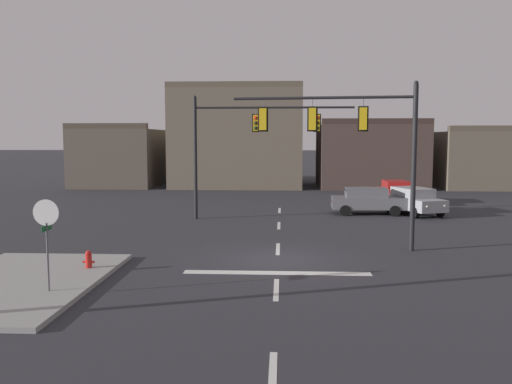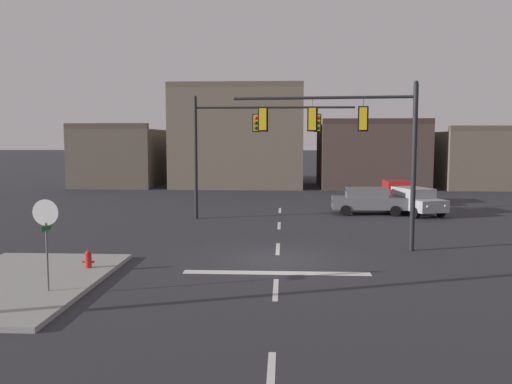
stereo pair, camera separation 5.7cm
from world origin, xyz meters
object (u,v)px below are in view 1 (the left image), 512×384
Objects in this scene: signal_mast_near_side at (354,135)px; fire_hydrant at (89,263)px; car_lot_middle at (396,191)px; signal_mast_far_side at (242,136)px; car_lot_nearside at (413,200)px; stop_sign at (46,223)px; car_lot_farside at (368,200)px.

fire_hydrant is at bearing -155.52° from signal_mast_near_side.
signal_mast_near_side is at bearing -107.86° from car_lot_middle.
signal_mast_far_side reaches higher than car_lot_nearside.
car_lot_nearside and car_lot_middle have the same top height.
car_lot_middle is at bearing 37.42° from signal_mast_far_side.
stop_sign is (-4.49, -15.25, -2.60)m from signal_mast_far_side.
car_lot_middle is (14.86, 23.19, -1.29)m from stop_sign.
signal_mast_near_side is at bearing -102.26° from car_lot_farside.
stop_sign is 21.34m from car_lot_farside.
signal_mast_far_side reaches higher than fire_hydrant.
signal_mast_far_side is 3.19× the size of stop_sign.
car_lot_middle is at bearing 88.78° from car_lot_nearside.
stop_sign is 3.35m from fire_hydrant.
car_lot_nearside is 5.47m from car_lot_middle.
signal_mast_far_side is 2.01× the size of car_lot_farside.
fire_hydrant is at bearing -125.83° from car_lot_middle.
car_lot_nearside is at bearing 13.55° from signal_mast_far_side.
car_lot_farside is at bearing 17.56° from signal_mast_far_side.
stop_sign is at bearing -124.19° from car_lot_farside.
car_lot_middle is at bearing 57.34° from stop_sign.
car_lot_farside is (7.48, 2.37, -3.88)m from signal_mast_far_side.
signal_mast_far_side reaches higher than car_lot_middle.
car_lot_nearside is at bearing 2.18° from car_lot_farside.
stop_sign is 0.63× the size of car_lot_middle.
car_lot_middle is (0.12, 5.46, 0.00)m from car_lot_nearside.
car_lot_middle is 25.15m from fire_hydrant.
car_lot_farside is 6.01× the size of fire_hydrant.
signal_mast_near_side is 0.82× the size of signal_mast_far_side.
car_lot_middle is 0.99× the size of car_lot_farside.
car_lot_middle is (10.37, 7.94, -3.88)m from signal_mast_far_side.
car_lot_nearside is at bearing 64.46° from signal_mast_near_side.
signal_mast_near_side is 2.63× the size of stop_sign.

